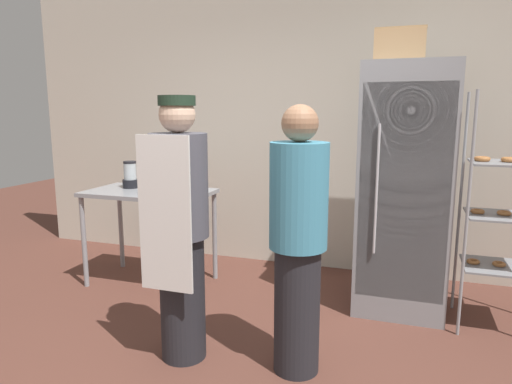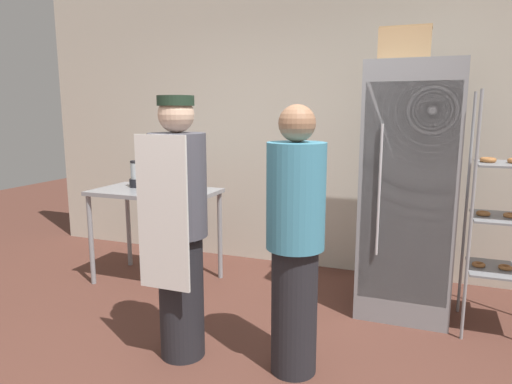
# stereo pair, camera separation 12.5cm
# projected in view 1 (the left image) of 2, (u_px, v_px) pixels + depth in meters

# --- Properties ---
(back_wall) EXTENTS (6.40, 0.12, 3.10)m
(back_wall) POSITION_uv_depth(u_px,v_px,m) (314.00, 114.00, 4.52)
(back_wall) COLOR beige
(back_wall) RESTS_ON ground_plane
(refrigerator) EXTENTS (0.68, 0.76, 1.94)m
(refrigerator) POSITION_uv_depth(u_px,v_px,m) (404.00, 189.00, 3.60)
(refrigerator) COLOR gray
(refrigerator) RESTS_ON ground_plane
(baking_rack) EXTENTS (0.56, 0.50, 1.72)m
(baking_rack) POSITION_uv_depth(u_px,v_px,m) (504.00, 213.00, 3.25)
(baking_rack) COLOR #93969B
(baking_rack) RESTS_ON ground_plane
(prep_counter) EXTENTS (1.12, 0.64, 0.87)m
(prep_counter) POSITION_uv_depth(u_px,v_px,m) (149.00, 202.00, 4.14)
(prep_counter) COLOR gray
(prep_counter) RESTS_ON ground_plane
(donut_box) EXTENTS (0.29, 0.24, 0.28)m
(donut_box) POSITION_uv_depth(u_px,v_px,m) (161.00, 188.00, 3.99)
(donut_box) COLOR white
(donut_box) RESTS_ON prep_counter
(blender_pitcher) EXTENTS (0.15, 0.15, 0.25)m
(blender_pitcher) POSITION_uv_depth(u_px,v_px,m) (130.00, 176.00, 4.25)
(blender_pitcher) COLOR black
(blender_pitcher) RESTS_ON prep_counter
(cardboard_storage_box) EXTENTS (0.38, 0.28, 0.26)m
(cardboard_storage_box) POSITION_uv_depth(u_px,v_px,m) (400.00, 46.00, 3.47)
(cardboard_storage_box) COLOR tan
(cardboard_storage_box) RESTS_ON refrigerator
(person_baker) EXTENTS (0.35, 0.37, 1.67)m
(person_baker) POSITION_uv_depth(u_px,v_px,m) (180.00, 227.00, 2.83)
(person_baker) COLOR #232328
(person_baker) RESTS_ON ground_plane
(person_customer) EXTENTS (0.34, 0.34, 1.62)m
(person_customer) POSITION_uv_depth(u_px,v_px,m) (298.00, 241.00, 2.69)
(person_customer) COLOR #232328
(person_customer) RESTS_ON ground_plane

